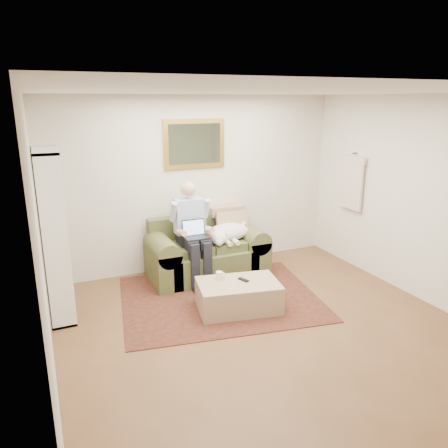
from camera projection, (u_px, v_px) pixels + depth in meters
room_shell at (265, 218)px, 4.71m from camera, size 4.51×5.00×2.61m
rug at (220, 298)px, 5.76m from camera, size 2.81×2.39×0.01m
sofa at (207, 256)px, 6.46m from camera, size 1.70×0.87×1.02m
seated_man at (193, 234)px, 6.10m from camera, size 0.56×0.80×1.43m
laptop at (195, 233)px, 6.03m from camera, size 0.33×0.26×0.24m
sleeping_dog at (228, 232)px, 6.40m from camera, size 0.70×0.44×0.26m
ottoman at (238, 296)px, 5.42m from camera, size 1.09×0.80×0.36m
coffee_mug at (219, 276)px, 5.45m from camera, size 0.08×0.08×0.10m
tv_remote at (243, 280)px, 5.42m from camera, size 0.10×0.16×0.02m
bookshelf at (54, 236)px, 5.08m from camera, size 0.28×0.80×2.00m
wall_mirror at (195, 144)px, 6.40m from camera, size 0.94×0.04×0.72m
hanging_shirt at (352, 180)px, 6.63m from camera, size 0.06×0.52×0.90m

